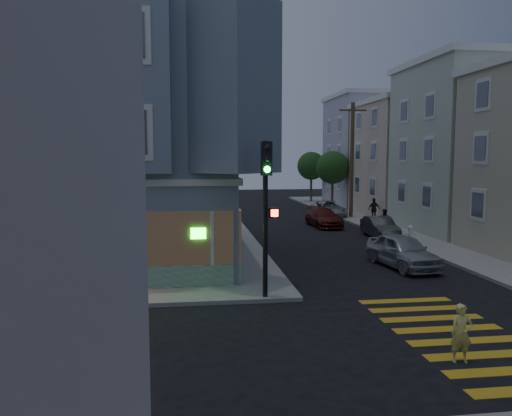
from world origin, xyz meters
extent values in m
plane|color=black|center=(0.00, 0.00, 0.00)|extent=(120.00, 120.00, 0.00)
cube|color=gray|center=(-13.50, 23.00, 0.07)|extent=(33.00, 42.00, 0.15)
cube|color=gray|center=(23.00, 23.00, 0.07)|extent=(24.00, 42.00, 0.15)
cube|color=slate|center=(-6.00, 11.00, 5.65)|extent=(14.00, 14.00, 11.00)
cube|color=silver|center=(-6.00, 11.00, 11.35)|extent=(14.60, 14.60, 0.40)
cube|color=silver|center=(-6.00, 11.00, 4.00)|extent=(14.30, 14.30, 0.25)
cube|color=#196B33|center=(-6.00, 3.95, 0.55)|extent=(13.60, 0.12, 0.80)
cube|color=#382B1E|center=(-6.00, 3.95, 1.95)|extent=(13.60, 0.10, 2.00)
cylinder|color=white|center=(-4.40, 3.87, 3.40)|extent=(1.00, 0.12, 1.00)
cube|color=#B3C1A8|center=(19.50, 16.00, 5.40)|extent=(12.00, 8.60, 10.50)
cube|color=beige|center=(19.50, 25.00, 4.65)|extent=(12.00, 8.60, 9.00)
cube|color=#A7A3B3|center=(19.50, 34.00, 5.40)|extent=(12.00, 8.60, 10.50)
cylinder|color=#4C3826|center=(12.00, 24.00, 4.65)|extent=(0.30, 0.30, 9.00)
cube|color=#4C3826|center=(12.00, 24.00, 8.55)|extent=(2.20, 0.12, 0.12)
cylinder|color=#4C3826|center=(12.20, 30.00, 1.75)|extent=(0.24, 0.24, 3.20)
sphere|color=#1F3E16|center=(12.20, 30.00, 3.95)|extent=(3.00, 3.00, 3.00)
cylinder|color=#4C3826|center=(12.20, 38.00, 1.75)|extent=(0.24, 0.24, 3.20)
sphere|color=#1F3E16|center=(12.20, 38.00, 3.95)|extent=(3.00, 3.00, 3.00)
imported|color=#DBD970|center=(5.63, -3.40, 0.71)|extent=(0.57, 0.42, 1.43)
imported|color=black|center=(11.30, 15.45, 0.91)|extent=(0.83, 0.70, 1.52)
imported|color=black|center=(13.00, 21.62, 0.99)|extent=(1.03, 0.56, 1.67)
imported|color=#AAAEB2|center=(8.60, 6.60, 0.74)|extent=(2.24, 4.53, 1.49)
imported|color=#36393B|center=(10.70, 14.58, 0.65)|extent=(1.58, 4.00, 1.30)
imported|color=#5A1A14|center=(8.60, 19.78, 0.65)|extent=(2.00, 4.52, 1.29)
imported|color=#ABB0B6|center=(10.52, 25.23, 0.66)|extent=(2.27, 4.80, 1.33)
cylinder|color=black|center=(1.73, 2.30, 2.80)|extent=(0.17, 0.17, 5.31)
cube|color=black|center=(1.73, 2.07, 4.87)|extent=(0.36, 0.32, 1.11)
sphere|color=black|center=(1.73, 1.90, 5.22)|extent=(0.21, 0.21, 0.21)
sphere|color=black|center=(1.73, 1.90, 4.87)|extent=(0.21, 0.21, 0.21)
sphere|color=#19F23F|center=(1.73, 1.90, 4.52)|extent=(0.21, 0.21, 0.21)
cube|color=black|center=(2.00, 2.11, 3.07)|extent=(0.35, 0.23, 0.34)
cube|color=#FF2614|center=(2.00, 1.99, 3.07)|extent=(0.23, 0.02, 0.23)
cylinder|color=white|center=(11.84, 12.83, 0.47)|extent=(0.26, 0.26, 0.64)
sphere|color=white|center=(11.84, 12.83, 0.85)|extent=(0.28, 0.28, 0.28)
cylinder|color=white|center=(11.84, 12.83, 0.53)|extent=(0.48, 0.13, 0.13)
camera|label=1|loc=(-0.81, -14.24, 4.94)|focal=35.00mm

